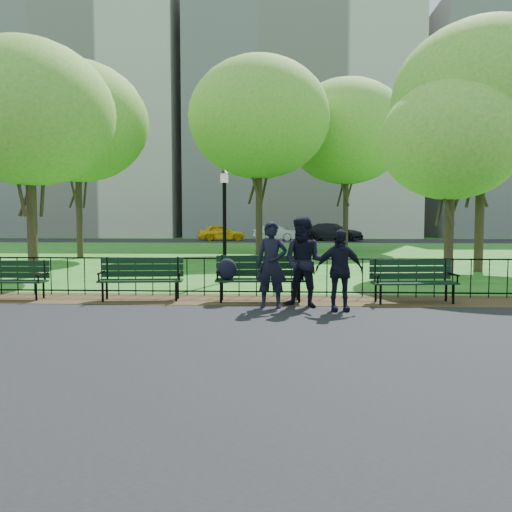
{
  "coord_description": "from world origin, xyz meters",
  "views": [
    {
      "loc": [
        -0.04,
        -9.3,
        1.73
      ],
      "look_at": [
        -0.59,
        1.5,
        0.97
      ],
      "focal_mm": 35.0,
      "sensor_mm": 36.0,
      "label": 1
    }
  ],
  "objects_px": {
    "park_bench_right_a": "(413,276)",
    "person_right": "(339,270)",
    "park_bench_main": "(247,272)",
    "person_mid": "(304,262)",
    "lamppost": "(225,221)",
    "tree_far_e": "(347,132)",
    "park_bench_left_b": "(11,275)",
    "tree_near_e": "(451,140)",
    "sedan_silver": "(278,233)",
    "tree_far_c": "(259,118)",
    "taxi": "(221,233)",
    "person_left": "(272,265)",
    "tree_mid_w": "(77,122)",
    "tree_mid_e": "(483,99)",
    "sedan_dark": "(333,232)",
    "park_bench_left_a": "(142,274)",
    "tree_near_w": "(29,114)"
  },
  "relations": [
    {
      "from": "sedan_silver",
      "to": "tree_far_e",
      "type": "bearing_deg",
      "value": -143.09
    },
    {
      "from": "sedan_dark",
      "to": "tree_mid_e",
      "type": "bearing_deg",
      "value": -150.27
    },
    {
      "from": "tree_far_e",
      "to": "person_left",
      "type": "relative_size",
      "value": 5.81
    },
    {
      "from": "park_bench_main",
      "to": "tree_mid_w",
      "type": "relative_size",
      "value": 0.21
    },
    {
      "from": "park_bench_main",
      "to": "park_bench_right_a",
      "type": "xyz_separation_m",
      "value": [
        3.5,
        0.06,
        -0.09
      ]
    },
    {
      "from": "park_bench_right_a",
      "to": "person_right",
      "type": "bearing_deg",
      "value": -152.83
    },
    {
      "from": "lamppost",
      "to": "tree_far_e",
      "type": "bearing_deg",
      "value": 71.11
    },
    {
      "from": "person_left",
      "to": "sedan_silver",
      "type": "xyz_separation_m",
      "value": [
        -0.13,
        34.27,
        -0.18
      ]
    },
    {
      "from": "tree_near_e",
      "to": "sedan_dark",
      "type": "xyz_separation_m",
      "value": [
        -0.81,
        27.68,
        -3.48
      ]
    },
    {
      "from": "tree_mid_w",
      "to": "person_right",
      "type": "xyz_separation_m",
      "value": [
        10.47,
        -13.19,
        -5.46
      ]
    },
    {
      "from": "park_bench_left_a",
      "to": "tree_mid_e",
      "type": "bearing_deg",
      "value": 28.63
    },
    {
      "from": "park_bench_main",
      "to": "lamppost",
      "type": "xyz_separation_m",
      "value": [
        -0.86,
        3.39,
        1.07
      ]
    },
    {
      "from": "lamppost",
      "to": "tree_mid_w",
      "type": "bearing_deg",
      "value": 131.47
    },
    {
      "from": "tree_far_c",
      "to": "person_left",
      "type": "bearing_deg",
      "value": -86.57
    },
    {
      "from": "park_bench_left_b",
      "to": "person_right",
      "type": "relative_size",
      "value": 1.05
    },
    {
      "from": "park_bench_main",
      "to": "tree_near_w",
      "type": "distance_m",
      "value": 9.33
    },
    {
      "from": "park_bench_right_a",
      "to": "tree_far_e",
      "type": "bearing_deg",
      "value": 81.33
    },
    {
      "from": "park_bench_left_b",
      "to": "park_bench_right_a",
      "type": "relative_size",
      "value": 0.91
    },
    {
      "from": "park_bench_left_a",
      "to": "sedan_silver",
      "type": "relative_size",
      "value": 0.44
    },
    {
      "from": "tree_far_c",
      "to": "taxi",
      "type": "distance_m",
      "value": 19.93
    },
    {
      "from": "person_right",
      "to": "sedan_dark",
      "type": "bearing_deg",
      "value": 79.84
    },
    {
      "from": "park_bench_main",
      "to": "person_right",
      "type": "distance_m",
      "value": 2.1
    },
    {
      "from": "tree_near_e",
      "to": "sedan_silver",
      "type": "height_order",
      "value": "tree_near_e"
    },
    {
      "from": "lamppost",
      "to": "tree_near_w",
      "type": "distance_m",
      "value": 6.99
    },
    {
      "from": "tree_near_e",
      "to": "tree_mid_w",
      "type": "distance_m",
      "value": 16.22
    },
    {
      "from": "taxi",
      "to": "tree_far_e",
      "type": "bearing_deg",
      "value": -162.44
    },
    {
      "from": "park_bench_main",
      "to": "tree_mid_e",
      "type": "height_order",
      "value": "tree_mid_e"
    },
    {
      "from": "park_bench_main",
      "to": "person_mid",
      "type": "bearing_deg",
      "value": -31.74
    },
    {
      "from": "tree_near_e",
      "to": "tree_mid_e",
      "type": "distance_m",
      "value": 2.45
    },
    {
      "from": "park_bench_left_b",
      "to": "tree_mid_w",
      "type": "distance_m",
      "value": 13.77
    },
    {
      "from": "park_bench_left_a",
      "to": "person_mid",
      "type": "relative_size",
      "value": 1.01
    },
    {
      "from": "tree_near_e",
      "to": "park_bench_main",
      "type": "bearing_deg",
      "value": -137.39
    },
    {
      "from": "sedan_dark",
      "to": "tree_near_e",
      "type": "bearing_deg",
      "value": -153.42
    },
    {
      "from": "tree_mid_e",
      "to": "person_mid",
      "type": "bearing_deg",
      "value": -130.13
    },
    {
      "from": "tree_near_e",
      "to": "person_mid",
      "type": "distance_m",
      "value": 8.57
    },
    {
      "from": "park_bench_main",
      "to": "lamppost",
      "type": "height_order",
      "value": "lamppost"
    },
    {
      "from": "tree_mid_e",
      "to": "sedan_dark",
      "type": "bearing_deg",
      "value": 94.83
    },
    {
      "from": "tree_far_e",
      "to": "taxi",
      "type": "xyz_separation_m",
      "value": [
        -9.12,
        14.37,
        -6.2
      ]
    },
    {
      "from": "park_bench_main",
      "to": "park_bench_left_a",
      "type": "bearing_deg",
      "value": 173.91
    },
    {
      "from": "tree_mid_e",
      "to": "sedan_dark",
      "type": "xyz_separation_m",
      "value": [
        -2.23,
        26.43,
        -5.04
      ]
    },
    {
      "from": "lamppost",
      "to": "tree_near_e",
      "type": "distance_m",
      "value": 7.68
    },
    {
      "from": "park_bench_left_b",
      "to": "person_left",
      "type": "distance_m",
      "value": 5.86
    },
    {
      "from": "person_mid",
      "to": "tree_near_e",
      "type": "bearing_deg",
      "value": 72.13
    },
    {
      "from": "tree_mid_w",
      "to": "taxi",
      "type": "relative_size",
      "value": 2.16
    },
    {
      "from": "park_bench_left_b",
      "to": "sedan_dark",
      "type": "height_order",
      "value": "sedan_dark"
    },
    {
      "from": "sedan_dark",
      "to": "park_bench_left_a",
      "type": "bearing_deg",
      "value": -167.94
    },
    {
      "from": "tree_mid_e",
      "to": "tree_far_c",
      "type": "xyz_separation_m",
      "value": [
        -7.88,
        8.23,
        1.1
      ]
    },
    {
      "from": "tree_mid_e",
      "to": "sedan_silver",
      "type": "height_order",
      "value": "tree_mid_e"
    },
    {
      "from": "tree_mid_w",
      "to": "park_bench_right_a",
      "type": "bearing_deg",
      "value": -44.98
    },
    {
      "from": "person_left",
      "to": "tree_far_c",
      "type": "bearing_deg",
      "value": 100.37
    }
  ]
}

